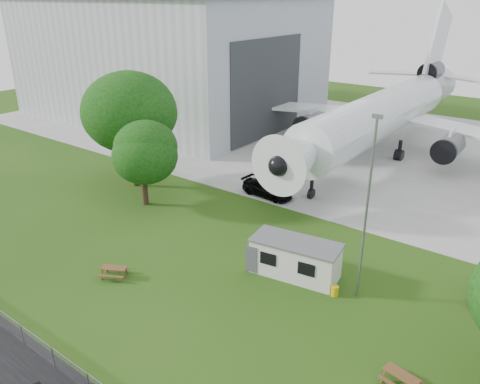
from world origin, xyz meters
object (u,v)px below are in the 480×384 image
Objects in this scene: airliner at (384,112)px; hangar at (169,55)px; picnic_west at (115,277)px; site_cabin at (295,258)px.

hangar is at bearing 179.78° from airliner.
picnic_west is at bearing -50.19° from hangar.
hangar is 51.99m from site_cabin.
site_cabin is (5.64, -29.97, -3.96)m from airliner.
site_cabin is 12.75m from picnic_west.
site_cabin reaches higher than picnic_west.
hangar is 36.21m from airliner.
hangar is at bearing 144.10° from site_cabin.
picnic_west is at bearing -141.80° from site_cabin.
picnic_west is (31.64, -37.96, -9.41)m from hangar.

